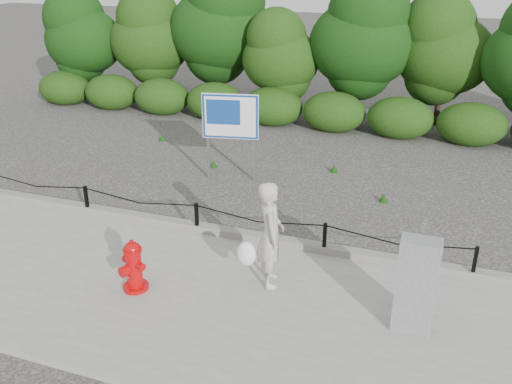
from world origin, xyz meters
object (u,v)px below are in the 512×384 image
object	(u,v)px
pedestrian	(269,236)
advertising_sign	(230,120)
utility_cabinet	(416,285)
fire_hydrant	(133,266)

from	to	relation	value
pedestrian	advertising_sign	distance (m)	4.70
advertising_sign	pedestrian	bearing A→B (deg)	-71.95
pedestrian	advertising_sign	world-z (taller)	advertising_sign
utility_cabinet	advertising_sign	xyz separation A→B (m)	(-4.59, 4.51, 0.69)
pedestrian	fire_hydrant	bearing A→B (deg)	92.35
fire_hydrant	pedestrian	size ratio (longest dim) A/B	0.50
utility_cabinet	advertising_sign	world-z (taller)	advertising_sign
fire_hydrant	pedestrian	bearing A→B (deg)	44.94
utility_cabinet	pedestrian	bearing A→B (deg)	168.54
fire_hydrant	utility_cabinet	xyz separation A→B (m)	(4.24, 0.45, 0.30)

